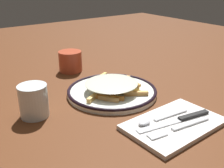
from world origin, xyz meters
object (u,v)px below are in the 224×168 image
object	(u,v)px
plate	(112,91)
knife	(181,119)
coffee_mug	(71,61)
napkin	(174,124)
fork	(179,127)
water_glass	(34,101)
fries_heap	(112,85)
spoon	(155,120)

from	to	relation	value
plate	knife	size ratio (longest dim) A/B	1.31
coffee_mug	napkin	bearing A→B (deg)	-179.09
fork	knife	xyz separation A→B (m)	(0.02, -0.03, 0.00)
plate	water_glass	size ratio (longest dim) A/B	3.20
water_glass	coffee_mug	distance (m)	0.36
napkin	knife	xyz separation A→B (m)	(-0.00, -0.02, 0.01)
plate	fries_heap	distance (m)	0.03
fries_heap	water_glass	xyz separation A→B (m)	(0.02, 0.24, 0.01)
napkin	fork	size ratio (longest dim) A/B	1.35
plate	coffee_mug	bearing A→B (deg)	-0.56
fries_heap	water_glass	size ratio (longest dim) A/B	2.43
plate	water_glass	bearing A→B (deg)	87.73
water_glass	coffee_mug	xyz separation A→B (m)	(0.26, -0.25, -0.00)
fries_heap	coffee_mug	size ratio (longest dim) A/B	1.86
napkin	coffee_mug	size ratio (longest dim) A/B	2.14
fries_heap	fork	size ratio (longest dim) A/B	1.18
water_glass	spoon	bearing A→B (deg)	-135.20
fries_heap	knife	size ratio (longest dim) A/B	0.99
coffee_mug	knife	bearing A→B (deg)	-177.01
fries_heap	fork	xyz separation A→B (m)	(-0.26, -0.00, -0.02)
fork	water_glass	distance (m)	0.37
napkin	water_glass	world-z (taller)	water_glass
napkin	water_glass	xyz separation A→B (m)	(0.25, 0.25, 0.04)
spoon	water_glass	xyz separation A→B (m)	(0.22, 0.22, 0.03)
water_glass	coffee_mug	bearing A→B (deg)	-43.71
plate	fries_heap	world-z (taller)	fries_heap
plate	fries_heap	bearing A→B (deg)	155.50
plate	spoon	xyz separation A→B (m)	(-0.21, 0.02, 0.01)
spoon	water_glass	world-z (taller)	water_glass
knife	spoon	world-z (taller)	spoon
fries_heap	plate	bearing A→B (deg)	-24.50
fork	knife	size ratio (longest dim) A/B	0.84
napkin	fork	world-z (taller)	fork
napkin	plate	bearing A→B (deg)	2.53
spoon	plate	bearing A→B (deg)	-6.48
knife	plate	bearing A→B (deg)	6.82
spoon	coffee_mug	bearing A→B (deg)	-3.19
napkin	knife	size ratio (longest dim) A/B	1.14
coffee_mug	spoon	bearing A→B (deg)	176.81
fries_heap	coffee_mug	distance (m)	0.27
fork	water_glass	world-z (taller)	water_glass
plate	knife	world-z (taller)	same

